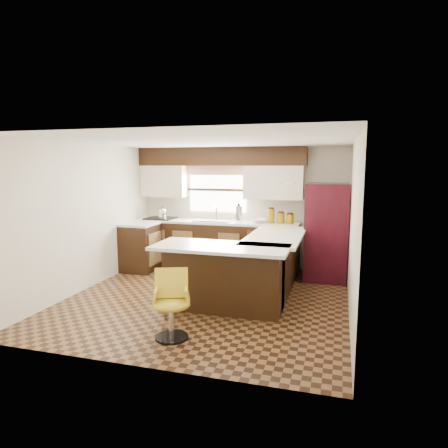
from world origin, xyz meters
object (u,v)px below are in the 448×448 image
(peninsula_return, at_px, (224,278))
(refrigerator, at_px, (326,232))
(bar_chair, at_px, (171,305))
(peninsula_long, at_px, (272,265))

(peninsula_return, xyz_separation_m, refrigerator, (1.33, 1.97, 0.42))
(refrigerator, distance_m, bar_chair, 3.54)
(peninsula_return, height_order, refrigerator, refrigerator)
(refrigerator, height_order, bar_chair, refrigerator)
(refrigerator, bearing_deg, bar_chair, -118.18)
(peninsula_return, relative_size, bar_chair, 2.01)
(peninsula_long, bearing_deg, refrigerator, 50.84)
(bar_chair, bearing_deg, refrigerator, 40.60)
(peninsula_long, xyz_separation_m, bar_chair, (-0.85, -2.10, -0.04))
(refrigerator, relative_size, bar_chair, 2.12)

